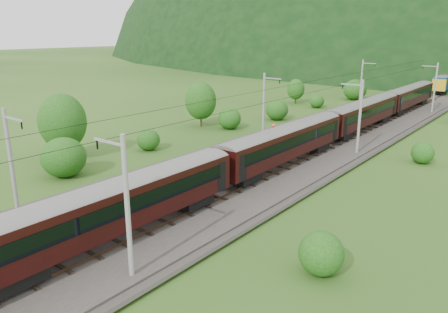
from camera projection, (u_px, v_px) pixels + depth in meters
The scene contains 14 objects.
ground at pixel (68, 247), 27.92m from camera, with size 600.00×600.00×0.00m, color #224916.
railbed at pixel (177, 199), 35.42m from camera, with size 14.00×220.00×0.30m, color #38332D.
track_left at pixel (157, 190), 36.78m from camera, with size 2.40×220.00×0.27m.
track_right at pixel (200, 203), 33.93m from camera, with size 2.40×220.00×0.27m.
catenary_left at pixel (264, 104), 54.44m from camera, with size 2.54×192.28×8.00m.
catenary_right at pixel (359, 115), 47.16m from camera, with size 2.54×192.28×8.00m.
overhead_wires at pixel (175, 114), 33.48m from camera, with size 4.83×198.00×0.03m.
mountain_ridge at pixel (333, 49), 325.55m from camera, with size 336.00×280.00×132.00m, color black.
train at pixel (283, 138), 42.49m from camera, with size 2.67×148.44×4.63m.
hazard_post_near at pixel (352, 119), 62.97m from camera, with size 0.16×0.16×1.45m, color red.
hazard_post_far at pixel (393, 105), 74.50m from camera, with size 0.14×0.14×1.33m, color red.
signal at pixel (273, 132), 51.68m from camera, with size 0.26×0.26×2.39m.
vegetation_left at pixel (61, 144), 42.26m from camera, with size 12.57×145.42×7.07m.
vegetation_right at pixel (265, 256), 24.56m from camera, with size 6.98×103.09×2.31m.
Camera 1 is at (23.44, -13.62, 13.32)m, focal length 35.00 mm.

